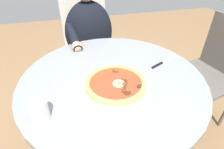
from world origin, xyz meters
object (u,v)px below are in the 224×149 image
object	(u,v)px
dining_table	(112,103)
diner_person	(91,56)
water_glass	(39,111)
cafe_chair_diner	(87,42)
ramekin_capers	(97,120)
fork_utensil	(54,87)
pizza_on_plate	(116,83)
steak_knife	(161,63)
cafe_chair_spare_far	(213,67)

from	to	relation	value
dining_table	diner_person	distance (m)	0.66
dining_table	water_glass	bearing A→B (deg)	28.69
water_glass	cafe_chair_diner	bearing A→B (deg)	-106.69
ramekin_capers	fork_utensil	distance (m)	0.30
dining_table	pizza_on_plate	size ratio (longest dim) A/B	2.77
steak_knife	cafe_chair_diner	distance (m)	0.83
diner_person	steak_knife	bearing A→B (deg)	119.07
steak_knife	cafe_chair_diner	bearing A→B (deg)	-65.84
dining_table	fork_utensil	size ratio (longest dim) A/B	5.14
steak_knife	pizza_on_plate	bearing A→B (deg)	23.66
fork_utensil	pizza_on_plate	bearing A→B (deg)	168.78
dining_table	pizza_on_plate	bearing A→B (deg)	94.59
fork_utensil	cafe_chair_diner	bearing A→B (deg)	-106.94
fork_utensil	cafe_chair_diner	size ratio (longest dim) A/B	0.20
steak_knife	cafe_chair_diner	size ratio (longest dim) A/B	0.21
pizza_on_plate	cafe_chair_diner	distance (m)	0.89
dining_table	diner_person	xyz separation A→B (m)	(0.03, -0.65, -0.06)
dining_table	steak_knife	xyz separation A→B (m)	(-0.30, -0.07, 0.18)
pizza_on_plate	water_glass	world-z (taller)	water_glass
dining_table	cafe_chair_diner	bearing A→B (deg)	-87.46
diner_person	cafe_chair_spare_far	size ratio (longest dim) A/B	1.26
ramekin_capers	fork_utensil	world-z (taller)	ramekin_capers
dining_table	diner_person	size ratio (longest dim) A/B	0.84
cafe_chair_diner	ramekin_capers	bearing A→B (deg)	85.32
cafe_chair_diner	fork_utensil	bearing A→B (deg)	73.06
ramekin_capers	cafe_chair_diner	world-z (taller)	cafe_chair_diner
steak_knife	ramekin_capers	bearing A→B (deg)	37.76
fork_utensil	ramekin_capers	bearing A→B (deg)	122.14
pizza_on_plate	steak_knife	size ratio (longest dim) A/B	1.73
pizza_on_plate	cafe_chair_spare_far	world-z (taller)	cafe_chair_spare_far
dining_table	pizza_on_plate	world-z (taller)	pizza_on_plate
dining_table	steak_knife	bearing A→B (deg)	-167.59
cafe_chair_diner	pizza_on_plate	bearing A→B (deg)	92.69
water_glass	fork_utensil	distance (m)	0.19
steak_knife	dining_table	bearing A→B (deg)	12.41
fork_utensil	steak_knife	bearing A→B (deg)	-173.05
steak_knife	fork_utensil	world-z (taller)	steak_knife
water_glass	diner_person	bearing A→B (deg)	-109.81
water_glass	fork_utensil	bearing A→B (deg)	-105.50
dining_table	cafe_chair_spare_far	xyz separation A→B (m)	(-0.82, -0.21, -0.03)
ramekin_capers	fork_utensil	bearing A→B (deg)	-57.86
dining_table	water_glass	world-z (taller)	water_glass
dining_table	ramekin_capers	size ratio (longest dim) A/B	14.37
steak_knife	diner_person	distance (m)	0.71
ramekin_capers	cafe_chair_spare_far	bearing A→B (deg)	-153.42
pizza_on_plate	fork_utensil	xyz separation A→B (m)	(0.29, -0.06, -0.01)
pizza_on_plate	steak_knife	bearing A→B (deg)	-156.34
steak_knife	diner_person	xyz separation A→B (m)	(0.33, -0.59, -0.24)
ramekin_capers	diner_person	bearing A→B (deg)	-95.76
fork_utensil	cafe_chair_spare_far	xyz separation A→B (m)	(-1.10, -0.22, -0.21)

